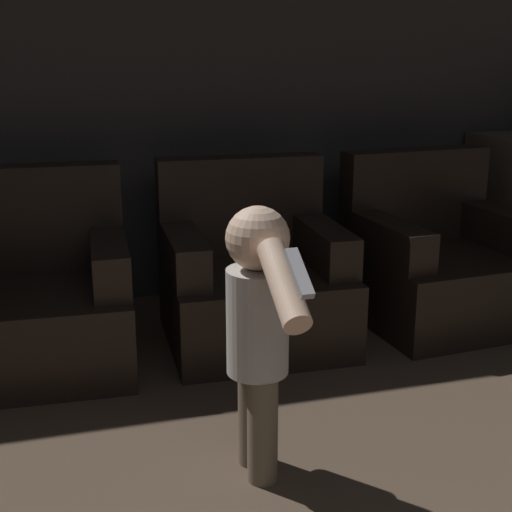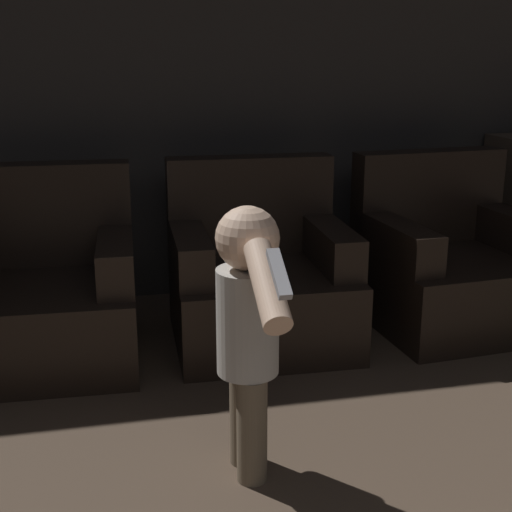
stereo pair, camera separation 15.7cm
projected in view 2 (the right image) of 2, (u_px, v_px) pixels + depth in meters
The scene contains 5 objects.
wall_back at pixel (207, 70), 3.99m from camera, with size 8.40×0.05×2.60m.
armchair_left at pixel (43, 295), 3.34m from camera, with size 0.89×0.85×0.88m.
armchair_middle at pixel (259, 280), 3.56m from camera, with size 0.88×0.85×0.88m.
armchair_right at pixel (450, 266), 3.78m from camera, with size 0.92×0.88×0.88m.
person_toddler at pixel (248, 322), 2.33m from camera, with size 0.21×0.64×0.94m.
Camera 2 is at (-0.64, 0.41, 1.42)m, focal length 50.00 mm.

